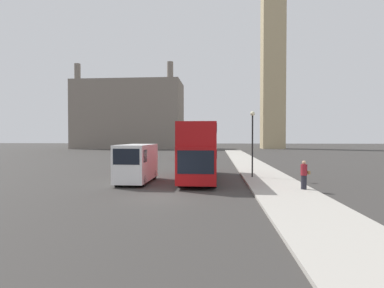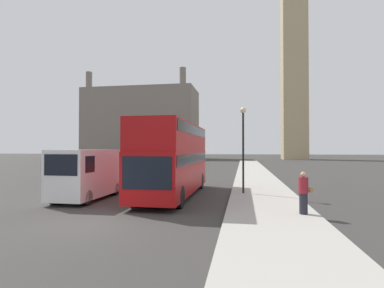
{
  "view_description": "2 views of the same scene",
  "coord_description": "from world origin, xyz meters",
  "px_view_note": "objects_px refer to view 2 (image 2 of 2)",
  "views": [
    {
      "loc": [
        2.87,
        -16.28,
        3.31
      ],
      "look_at": [
        0.94,
        7.27,
        2.8
      ],
      "focal_mm": 28.0,
      "sensor_mm": 36.0,
      "label": 1
    },
    {
      "loc": [
        5.76,
        -10.58,
        2.85
      ],
      "look_at": [
        1.23,
        15.77,
        3.29
      ],
      "focal_mm": 28.0,
      "sensor_mm": 36.0,
      "label": 2
    }
  ],
  "objects_px": {
    "red_double_decker_bus": "(174,156)",
    "clock_tower": "(294,32)",
    "parked_sedan": "(185,164)",
    "white_van": "(87,173)",
    "pedestrian": "(304,193)",
    "street_lamp": "(243,136)"
  },
  "relations": [
    {
      "from": "red_double_decker_bus",
      "to": "clock_tower",
      "type": "bearing_deg",
      "value": 75.15
    },
    {
      "from": "clock_tower",
      "to": "parked_sedan",
      "type": "bearing_deg",
      "value": -116.21
    },
    {
      "from": "white_van",
      "to": "pedestrian",
      "type": "relative_size",
      "value": 2.96
    },
    {
      "from": "clock_tower",
      "to": "red_double_decker_bus",
      "type": "distance_m",
      "value": 77.19
    },
    {
      "from": "parked_sedan",
      "to": "street_lamp",
      "type": "bearing_deg",
      "value": -70.5
    },
    {
      "from": "pedestrian",
      "to": "street_lamp",
      "type": "height_order",
      "value": "street_lamp"
    },
    {
      "from": "clock_tower",
      "to": "white_van",
      "type": "height_order",
      "value": "clock_tower"
    },
    {
      "from": "red_double_decker_bus",
      "to": "parked_sedan",
      "type": "xyz_separation_m",
      "value": [
        -3.82,
        23.43,
        -1.74
      ]
    },
    {
      "from": "clock_tower",
      "to": "street_lamp",
      "type": "distance_m",
      "value": 75.01
    },
    {
      "from": "clock_tower",
      "to": "red_double_decker_bus",
      "type": "bearing_deg",
      "value": -104.85
    },
    {
      "from": "white_van",
      "to": "parked_sedan",
      "type": "distance_m",
      "value": 25.46
    },
    {
      "from": "pedestrian",
      "to": "clock_tower",
      "type": "bearing_deg",
      "value": 81.1
    },
    {
      "from": "white_van",
      "to": "parked_sedan",
      "type": "height_order",
      "value": "white_van"
    },
    {
      "from": "clock_tower",
      "to": "street_lamp",
      "type": "xyz_separation_m",
      "value": [
        -13.79,
        -66.73,
        -31.35
      ]
    },
    {
      "from": "red_double_decker_bus",
      "to": "parked_sedan",
      "type": "height_order",
      "value": "red_double_decker_bus"
    },
    {
      "from": "red_double_decker_bus",
      "to": "pedestrian",
      "type": "bearing_deg",
      "value": -35.04
    },
    {
      "from": "red_double_decker_bus",
      "to": "parked_sedan",
      "type": "distance_m",
      "value": 23.8
    },
    {
      "from": "white_van",
      "to": "street_lamp",
      "type": "xyz_separation_m",
      "value": [
        8.69,
        2.92,
        2.16
      ]
    },
    {
      "from": "clock_tower",
      "to": "street_lamp",
      "type": "bearing_deg",
      "value": -101.67
    },
    {
      "from": "street_lamp",
      "to": "parked_sedan",
      "type": "distance_m",
      "value": 24.07
    },
    {
      "from": "clock_tower",
      "to": "parked_sedan",
      "type": "xyz_separation_m",
      "value": [
        -21.76,
        -44.21,
        -34.31
      ]
    },
    {
      "from": "clock_tower",
      "to": "red_double_decker_bus",
      "type": "relative_size",
      "value": 6.65
    }
  ]
}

